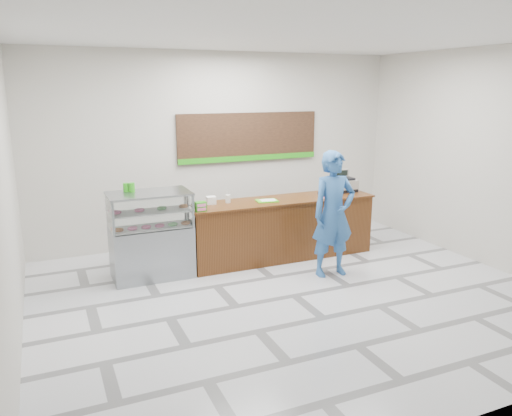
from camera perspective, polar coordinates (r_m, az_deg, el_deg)
name	(u,v)px	position (r m, az deg, el deg)	size (l,w,h in m)	color
floor	(295,296)	(7.15, 4.44, -9.96)	(7.00, 7.00, 0.00)	silver
back_wall	(221,149)	(9.38, -4.01, 6.80)	(7.00, 7.00, 0.00)	beige
ceiling	(300,34)	(6.59, 5.03, 19.17)	(7.00, 7.00, 0.00)	silver
sales_counter	(281,228)	(8.52, 2.91, -2.35)	(3.26, 0.76, 1.03)	#592D11
display_case	(151,234)	(7.78, -11.92, -2.98)	(1.22, 0.72, 1.33)	gray
menu_board	(249,138)	(9.52, -0.80, 8.04)	(2.80, 0.06, 0.90)	black
cash_register	(343,183)	(9.15, 9.88, 2.80)	(0.40, 0.42, 0.38)	black
card_terminal	(322,194)	(8.80, 7.55, 1.64)	(0.08, 0.16, 0.04)	black
serving_tray	(267,201)	(8.22, 1.26, 0.84)	(0.38, 0.29, 0.02)	#54DE1C
napkin_box	(211,200)	(8.05, -5.16, 0.89)	(0.14, 0.14, 0.12)	white
straw_cup	(228,199)	(8.12, -3.24, 1.06)	(0.09, 0.09, 0.13)	silver
promo_box	(201,207)	(7.59, -6.35, 0.17)	(0.16, 0.11, 0.14)	#269D15
donut_decal	(326,197)	(8.59, 8.05, 1.21)	(0.15, 0.15, 0.00)	pink
green_cup_left	(126,187)	(7.75, -14.64, 2.30)	(0.08, 0.08, 0.13)	#269D15
green_cup_right	(132,187)	(7.72, -14.00, 2.31)	(0.09, 0.09, 0.14)	#269D15
customer	(333,214)	(7.72, 8.84, -0.69)	(0.71, 0.47, 1.94)	#2D61A4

